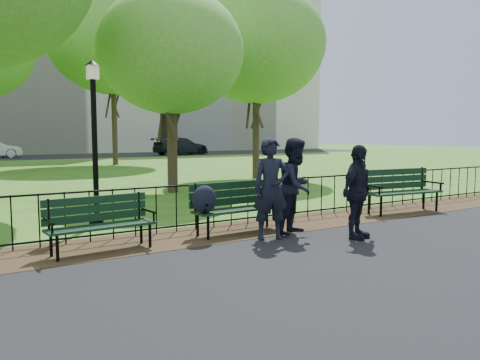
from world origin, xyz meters
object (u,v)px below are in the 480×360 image
park_bench_left_a (100,218)px  park_bench_right_a (400,186)px  tree_far_e (112,38)px  person_right (357,192)px  tree_mid_e (256,44)px  person_mid (296,186)px  park_bench_main (222,200)px  sedan_dark (181,146)px  lamppost (95,137)px  tree_near_e (171,52)px  person_left (271,189)px

park_bench_left_a → park_bench_right_a: bearing=-4.8°
tree_far_e → person_right: size_ratio=6.54×
tree_mid_e → person_right: tree_mid_e is taller
tree_far_e → person_mid: tree_far_e is taller
park_bench_main → person_mid: bearing=-27.9°
park_bench_main → sedan_dark: bearing=63.5°
park_bench_left_a → lamppost: 2.58m
lamppost → park_bench_main: bearing=-53.1°
person_right → sedan_dark: bearing=50.3°
park_bench_left_a → tree_mid_e: 13.81m
park_bench_right_a → tree_mid_e: (2.04, 9.16, 4.91)m
sedan_dark → park_bench_left_a: bearing=141.5°
park_bench_left_a → tree_mid_e: bearing=40.6°
park_bench_left_a → person_mid: size_ratio=0.97×
park_bench_main → person_right: (1.89, -1.47, 0.19)m
park_bench_left_a → sedan_dark: (15.81, 31.37, 0.24)m
tree_near_e → park_bench_main: bearing=-106.1°
tree_near_e → sedan_dark: bearing=64.8°
person_left → person_mid: (0.65, 0.12, -0.00)m
person_left → person_mid: size_ratio=1.00×
park_bench_main → park_bench_left_a: size_ratio=1.15×
person_mid → park_bench_left_a: bearing=145.2°
tree_near_e → park_bench_left_a: bearing=-122.3°
park_bench_right_a → sedan_dark: (8.79, 31.38, 0.14)m
park_bench_right_a → lamppost: 6.95m
person_right → sedan_dark: 34.89m
lamppost → tree_mid_e: 11.63m
park_bench_left_a → tree_far_e: size_ratio=0.16×
park_bench_right_a → person_left: size_ratio=1.14×
park_bench_left_a → tree_far_e: bearing=67.7°
person_right → tree_mid_e: bearing=44.8°
lamppost → tree_near_e: (3.51, 4.21, 2.59)m
tree_mid_e → sedan_dark: (6.75, 22.22, -4.76)m
sedan_dark → lamppost: bearing=140.7°
park_bench_main → tree_mid_e: bearing=50.1°
park_bench_right_a → tree_far_e: tree_far_e is taller
person_mid → sedan_dark: bearing=43.9°
park_bench_main → person_mid: (1.24, -0.58, 0.24)m
park_bench_left_a → lamppost: size_ratio=0.52×
sedan_dark → tree_near_e: bearing=143.1°
lamppost → person_right: 5.20m
lamppost → person_mid: 4.12m
lamppost → tree_far_e: tree_far_e is taller
park_bench_main → person_right: size_ratio=1.19×
park_bench_main → person_right: 2.40m
park_bench_left_a → person_left: person_left is taller
park_bench_main → tree_near_e: bearing=70.9°
tree_far_e → person_right: (-2.50, -22.29, -6.67)m
park_bench_right_a → sedan_dark: size_ratio=0.38×
tree_mid_e → person_left: (-6.27, -9.86, -4.65)m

